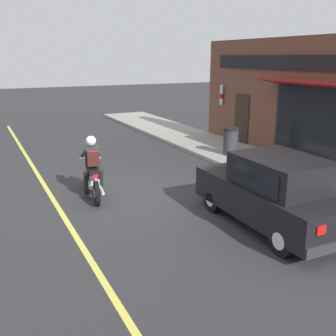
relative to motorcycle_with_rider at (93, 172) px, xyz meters
name	(u,v)px	position (x,y,z in m)	size (l,w,h in m)	color
ground_plane	(125,195)	(0.79, -0.25, -0.68)	(80.00, 80.00, 0.00)	#2B2B2D
sidewalk_curb	(222,150)	(5.89, 2.75, -0.61)	(2.60, 22.00, 0.14)	gray
lane_stripe	(38,174)	(-1.01, 2.75, -0.67)	(0.12, 19.80, 0.01)	#D1C64C
storefront_building	(306,101)	(7.42, 0.19, 1.43)	(1.25, 11.14, 4.20)	brown
motorcycle_with_rider	(93,172)	(0.00, 0.00, 0.00)	(0.65, 2.01, 1.62)	black
car_hatchback	(274,192)	(2.94, -3.54, 0.09)	(1.70, 3.81, 1.57)	black
trash_bin	(231,141)	(5.56, 1.74, -0.04)	(0.56, 0.56, 0.98)	#2D2D33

